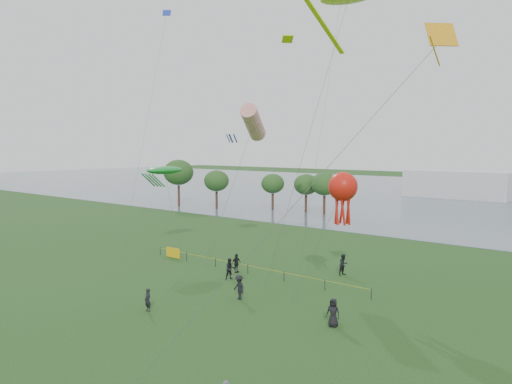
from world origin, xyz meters
The scene contains 14 objects.
ground_plane centered at (0.00, 0.00, 0.00)m, with size 400.00×400.00×0.00m, color #153511.
pavilion_left centered at (-12.00, 95.00, 3.00)m, with size 22.00×8.00×6.00m, color silver.
trees centered at (-35.70, 49.32, 5.48)m, with size 32.76×12.83×8.85m.
fence centered at (-11.29, 15.17, 0.55)m, with size 24.07×0.07×1.05m.
spectator_a centered at (-5.11, 12.76, 0.91)m, with size 0.88×0.69×1.82m, color black.
spectator_b centered at (-0.81, 9.00, 0.92)m, with size 1.19×0.69×1.85m, color black.
spectator_c centered at (-6.26, 14.84, 0.85)m, with size 1.00×0.42×1.71m, color black.
spectator_d centered at (7.48, 8.55, 0.90)m, with size 0.88×0.57×1.80m, color black.
spectator_f centered at (-3.90, 2.99, 0.80)m, with size 0.58×0.38×1.60m, color black.
spectator_g centered at (1.68, 20.17, 0.93)m, with size 0.90×0.71×1.86m, color black.
kite_windsock centered at (-9.39, 21.01, 13.74)m, with size 4.20×8.90×15.62m.
kite_creature centered at (-18.39, 16.96, 8.78)m, with size 5.62×4.73×9.25m.
kite_octopus centered at (4.43, 14.93, 8.25)m, with size 2.92×5.24×9.44m.
kite_delta centered at (13.11, 8.29, 16.37)m, with size 9.91×14.82×17.96m.
Camera 1 is at (23.06, -18.20, 11.32)m, focal length 35.00 mm.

